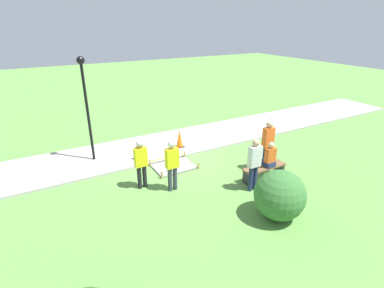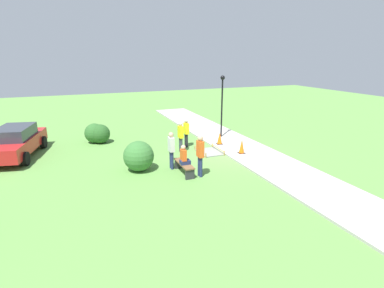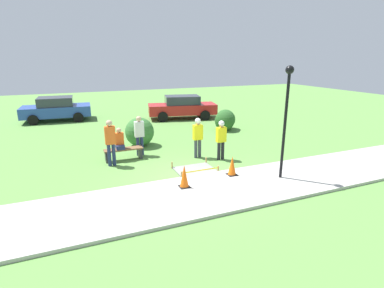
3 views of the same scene
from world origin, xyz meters
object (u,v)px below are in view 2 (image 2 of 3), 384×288
bystander_in_gray_shirt (171,148)px  traffic_cone_near_patch (242,146)px  worker_supervisor (186,130)px  lamppost_near (222,97)px  worker_assistant (181,134)px  person_seated_on_bench (184,157)px  bystander_in_orange_shirt (200,153)px  park_bench (184,166)px  parked_car_red (16,142)px  traffic_cone_far_patch (220,138)px

bystander_in_gray_shirt → traffic_cone_near_patch: bearing=-82.8°
worker_supervisor → lamppost_near: (0.95, -2.77, 1.63)m
worker_supervisor → worker_assistant: bearing=141.7°
person_seated_on_bench → bystander_in_gray_shirt: bearing=17.4°
bystander_in_orange_shirt → person_seated_on_bench: bearing=53.5°
worker_supervisor → bystander_in_gray_shirt: size_ratio=0.96×
park_bench → worker_assistant: worker_assistant is taller
traffic_cone_near_patch → park_bench: size_ratio=0.47×
worker_assistant → lamppost_near: bearing=-62.8°
parked_car_red → person_seated_on_bench: bearing=-115.3°
traffic_cone_far_patch → park_bench: traffic_cone_far_patch is taller
traffic_cone_far_patch → bystander_in_gray_shirt: 4.58m
person_seated_on_bench → traffic_cone_far_patch: bearing=-45.8°
bystander_in_orange_shirt → worker_assistant: bearing=-6.2°
worker_supervisor → worker_assistant: (-0.80, 0.63, 0.04)m
person_seated_on_bench → worker_assistant: size_ratio=0.51×
park_bench → person_seated_on_bench: bearing=159.2°
park_bench → bystander_in_orange_shirt: bearing=-136.5°
traffic_cone_far_patch → bystander_in_orange_shirt: (-3.86, 2.92, 0.63)m
person_seated_on_bench → park_bench: bearing=-20.8°
parked_car_red → lamppost_near: bearing=-81.2°
traffic_cone_far_patch → parked_car_red: parked_car_red is taller
park_bench → lamppost_near: size_ratio=0.41×
person_seated_on_bench → bystander_in_gray_shirt: size_ratio=0.50×
bystander_in_orange_shirt → parked_car_red: (6.01, 7.88, -0.25)m
park_bench → parked_car_red: 9.15m
worker_assistant → bystander_in_orange_shirt: 3.62m
bystander_in_orange_shirt → bystander_in_gray_shirt: 1.62m
person_seated_on_bench → worker_assistant: (3.16, -0.98, 0.19)m
person_seated_on_bench → lamppost_near: 6.81m
bystander_in_gray_shirt → lamppost_near: size_ratio=0.46×
traffic_cone_near_patch → lamppost_near: lamppost_near is taller
person_seated_on_bench → bystander_in_gray_shirt: (0.92, 0.29, 0.16)m
bystander_in_gray_shirt → worker_supervisor: bearing=-31.9°
traffic_cone_near_patch → bystander_in_gray_shirt: (-0.52, 4.12, 0.53)m
person_seated_on_bench → bystander_in_orange_shirt: 0.77m
traffic_cone_near_patch → lamppost_near: size_ratio=0.20×
traffic_cone_near_patch → worker_assistant: worker_assistant is taller
traffic_cone_far_patch → parked_car_red: (2.15, 10.80, 0.38)m
worker_assistant → bystander_in_gray_shirt: bystander_in_gray_shirt is taller
worker_supervisor → bystander_in_orange_shirt: bearing=167.0°
traffic_cone_far_patch → person_seated_on_bench: person_seated_on_bench is taller
worker_supervisor → worker_assistant: 1.01m
person_seated_on_bench → worker_supervisor: size_ratio=0.52×
traffic_cone_near_patch → bystander_in_gray_shirt: bystander_in_gray_shirt is taller
worker_supervisor → person_seated_on_bench: bearing=157.9°
park_bench → traffic_cone_far_patch: bearing=-46.5°
worker_assistant → bystander_in_orange_shirt: (-3.60, 0.39, 0.03)m
bystander_in_orange_shirt → traffic_cone_far_patch: bearing=-37.2°
person_seated_on_bench → bystander_in_orange_shirt: bystander_in_orange_shirt is taller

